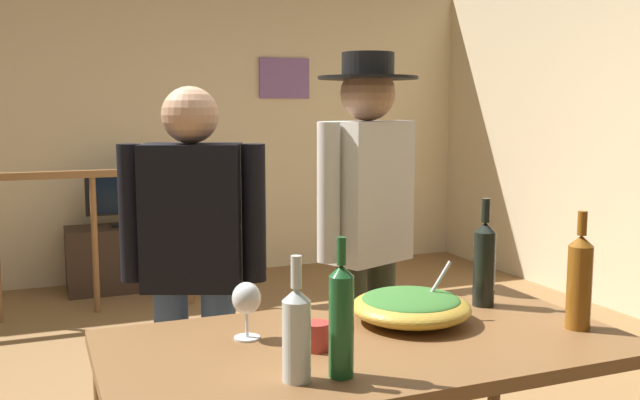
{
  "coord_description": "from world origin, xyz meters",
  "views": [
    {
      "loc": [
        -1.04,
        -2.88,
        1.45
      ],
      "look_at": [
        -0.14,
        -0.64,
        1.13
      ],
      "focal_mm": 39.91,
      "sensor_mm": 36.0,
      "label": 1
    }
  ],
  "objects_px": {
    "person_standing_right": "(367,219)",
    "framed_picture": "(284,78)",
    "serving_table": "(367,361)",
    "wine_bottle_dark": "(484,262)",
    "salad_bowl": "(411,306)",
    "wine_glass": "(247,300)",
    "flat_screen_tv": "(124,194)",
    "mug_red": "(317,336)",
    "wine_bottle_green": "(341,319)",
    "tv_console": "(126,258)",
    "stair_railing": "(68,222)",
    "wine_bottle_amber": "(580,280)",
    "wine_bottle_clear": "(296,332)",
    "person_standing_left": "(193,257)"
  },
  "relations": [
    {
      "from": "flat_screen_tv",
      "to": "mug_red",
      "type": "bearing_deg",
      "value": -88.77
    },
    {
      "from": "framed_picture",
      "to": "flat_screen_tv",
      "type": "xyz_separation_m",
      "value": [
        -1.45,
        -0.32,
        -0.93
      ]
    },
    {
      "from": "framed_picture",
      "to": "wine_bottle_green",
      "type": "bearing_deg",
      "value": -107.47
    },
    {
      "from": "wine_bottle_dark",
      "to": "serving_table",
      "type": "bearing_deg",
      "value": -161.25
    },
    {
      "from": "framed_picture",
      "to": "mug_red",
      "type": "xyz_separation_m",
      "value": [
        -1.37,
        -4.19,
        -0.9
      ]
    },
    {
      "from": "wine_glass",
      "to": "wine_bottle_clear",
      "type": "relative_size",
      "value": 0.54
    },
    {
      "from": "serving_table",
      "to": "person_standing_left",
      "type": "bearing_deg",
      "value": 115.53
    },
    {
      "from": "wine_bottle_green",
      "to": "tv_console",
      "type": "bearing_deg",
      "value": 90.9
    },
    {
      "from": "tv_console",
      "to": "wine_bottle_clear",
      "type": "xyz_separation_m",
      "value": [
        -0.05,
        -4.09,
        0.63
      ]
    },
    {
      "from": "serving_table",
      "to": "person_standing_left",
      "type": "relative_size",
      "value": 1.02
    },
    {
      "from": "flat_screen_tv",
      "to": "serving_table",
      "type": "bearing_deg",
      "value": -86.21
    },
    {
      "from": "flat_screen_tv",
      "to": "wine_bottle_dark",
      "type": "bearing_deg",
      "value": -77.73
    },
    {
      "from": "salad_bowl",
      "to": "person_standing_right",
      "type": "distance_m",
      "value": 0.69
    },
    {
      "from": "tv_console",
      "to": "wine_glass",
      "type": "bearing_deg",
      "value": -91.19
    },
    {
      "from": "mug_red",
      "to": "person_standing_left",
      "type": "bearing_deg",
      "value": 103.63
    },
    {
      "from": "salad_bowl",
      "to": "wine_glass",
      "type": "xyz_separation_m",
      "value": [
        -0.54,
        0.04,
        0.07
      ]
    },
    {
      "from": "wine_bottle_clear",
      "to": "person_standing_left",
      "type": "distance_m",
      "value": 0.98
    },
    {
      "from": "person_standing_right",
      "to": "framed_picture",
      "type": "bearing_deg",
      "value": -125.74
    },
    {
      "from": "stair_railing",
      "to": "wine_bottle_amber",
      "type": "distance_m",
      "value": 3.7
    },
    {
      "from": "framed_picture",
      "to": "mug_red",
      "type": "bearing_deg",
      "value": -108.07
    },
    {
      "from": "tv_console",
      "to": "wine_bottle_dark",
      "type": "xyz_separation_m",
      "value": [
        0.8,
        -3.69,
        0.65
      ]
    },
    {
      "from": "person_standing_left",
      "to": "person_standing_right",
      "type": "distance_m",
      "value": 0.73
    },
    {
      "from": "serving_table",
      "to": "mug_red",
      "type": "bearing_deg",
      "value": -171.64
    },
    {
      "from": "stair_railing",
      "to": "mug_red",
      "type": "relative_size",
      "value": 22.85
    },
    {
      "from": "framed_picture",
      "to": "person_standing_right",
      "type": "distance_m",
      "value": 3.58
    },
    {
      "from": "wine_bottle_dark",
      "to": "person_standing_right",
      "type": "xyz_separation_m",
      "value": [
        -0.18,
        0.57,
        0.08
      ]
    },
    {
      "from": "stair_railing",
      "to": "wine_bottle_amber",
      "type": "relative_size",
      "value": 7.0
    },
    {
      "from": "wine_glass",
      "to": "mug_red",
      "type": "relative_size",
      "value": 1.52
    },
    {
      "from": "mug_red",
      "to": "wine_bottle_green",
      "type": "bearing_deg",
      "value": -94.96
    },
    {
      "from": "wine_glass",
      "to": "wine_bottle_amber",
      "type": "height_order",
      "value": "wine_bottle_amber"
    },
    {
      "from": "salad_bowl",
      "to": "wine_bottle_dark",
      "type": "xyz_separation_m",
      "value": [
        0.33,
        0.07,
        0.1
      ]
    },
    {
      "from": "wine_glass",
      "to": "person_standing_left",
      "type": "height_order",
      "value": "person_standing_left"
    },
    {
      "from": "framed_picture",
      "to": "stair_railing",
      "type": "relative_size",
      "value": 0.18
    },
    {
      "from": "mug_red",
      "to": "serving_table",
      "type": "bearing_deg",
      "value": 8.36
    },
    {
      "from": "tv_console",
      "to": "wine_glass",
      "type": "relative_size",
      "value": 5.17
    },
    {
      "from": "framed_picture",
      "to": "flat_screen_tv",
      "type": "bearing_deg",
      "value": -167.49
    },
    {
      "from": "wine_bottle_green",
      "to": "serving_table",
      "type": "bearing_deg",
      "value": 51.15
    },
    {
      "from": "wine_bottle_green",
      "to": "wine_bottle_dark",
      "type": "xyz_separation_m",
      "value": [
        0.73,
        0.42,
        0.0
      ]
    },
    {
      "from": "tv_console",
      "to": "salad_bowl",
      "type": "xyz_separation_m",
      "value": [
        0.46,
        -3.76,
        0.55
      ]
    },
    {
      "from": "person_standing_right",
      "to": "flat_screen_tv",
      "type": "bearing_deg",
      "value": -100.7
    },
    {
      "from": "flat_screen_tv",
      "to": "wine_bottle_clear",
      "type": "xyz_separation_m",
      "value": [
        -0.05,
        -4.06,
        0.11
      ]
    },
    {
      "from": "wine_bottle_clear",
      "to": "wine_bottle_amber",
      "type": "distance_m",
      "value": 0.97
    },
    {
      "from": "serving_table",
      "to": "wine_bottle_dark",
      "type": "xyz_separation_m",
      "value": [
        0.54,
        0.18,
        0.22
      ]
    },
    {
      "from": "wine_glass",
      "to": "wine_bottle_dark",
      "type": "height_order",
      "value": "wine_bottle_dark"
    },
    {
      "from": "wine_bottle_clear",
      "to": "wine_bottle_dark",
      "type": "xyz_separation_m",
      "value": [
        0.85,
        0.41,
        0.03
      ]
    },
    {
      "from": "framed_picture",
      "to": "salad_bowl",
      "type": "distance_m",
      "value": 4.26
    },
    {
      "from": "tv_console",
      "to": "flat_screen_tv",
      "type": "height_order",
      "value": "flat_screen_tv"
    },
    {
      "from": "salad_bowl",
      "to": "person_standing_left",
      "type": "relative_size",
      "value": 0.26
    },
    {
      "from": "framed_picture",
      "to": "wine_bottle_dark",
      "type": "bearing_deg",
      "value": -99.32
    },
    {
      "from": "tv_console",
      "to": "mug_red",
      "type": "relative_size",
      "value": 7.84
    }
  ]
}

